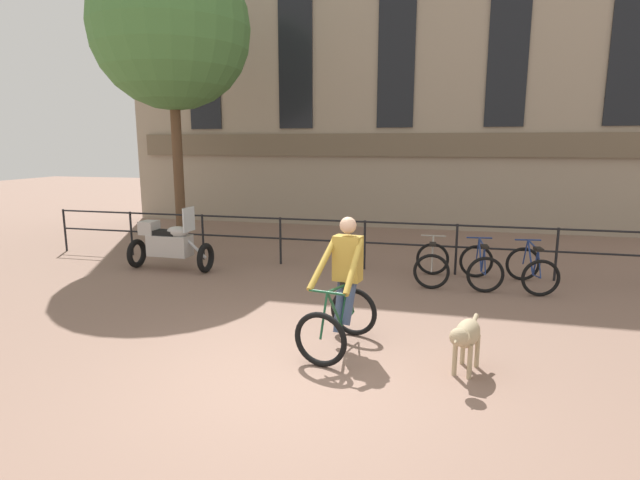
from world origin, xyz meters
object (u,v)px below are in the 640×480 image
at_px(cyclist_with_bike, 342,290).
at_px(parked_motorcycle, 169,244).
at_px(parked_bicycle_near_lamp, 432,264).
at_px(parked_bicycle_mid_left, 481,266).
at_px(parked_bicycle_mid_right, 532,269).
at_px(dog, 466,336).

bearing_deg(cyclist_with_bike, parked_motorcycle, 155.28).
bearing_deg(cyclist_with_bike, parked_bicycle_near_lamp, 83.94).
distance_m(parked_bicycle_mid_left, parked_bicycle_mid_right, 0.90).
height_order(parked_bicycle_near_lamp, parked_bicycle_mid_left, same).
distance_m(parked_motorcycle, parked_bicycle_near_lamp, 5.42).
relative_size(dog, parked_bicycle_mid_left, 0.81).
bearing_deg(parked_bicycle_near_lamp, parked_bicycle_mid_right, 179.46).
xyz_separation_m(dog, parked_bicycle_mid_left, (0.40, 3.95, -0.11)).
xyz_separation_m(cyclist_with_bike, parked_bicycle_near_lamp, (1.05, 3.50, -0.41)).
height_order(dog, parked_bicycle_mid_right, parked_bicycle_mid_right).
relative_size(parked_motorcycle, parked_bicycle_mid_left, 1.51).
relative_size(parked_bicycle_near_lamp, parked_bicycle_mid_right, 0.94).
distance_m(cyclist_with_bike, dog, 1.63).
xyz_separation_m(parked_motorcycle, parked_bicycle_mid_left, (6.29, 0.42, -0.20)).
relative_size(parked_motorcycle, parked_bicycle_near_lamp, 1.59).
height_order(cyclist_with_bike, parked_bicycle_near_lamp, cyclist_with_bike).
relative_size(cyclist_with_bike, dog, 1.79).
distance_m(cyclist_with_bike, parked_bicycle_mid_right, 4.52).
bearing_deg(parked_bicycle_mid_right, cyclist_with_bike, 42.75).
bearing_deg(parked_bicycle_mid_left, dog, 78.62).
bearing_deg(dog, cyclist_with_bike, -179.87).
xyz_separation_m(cyclist_with_bike, dog, (1.54, -0.45, -0.30)).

